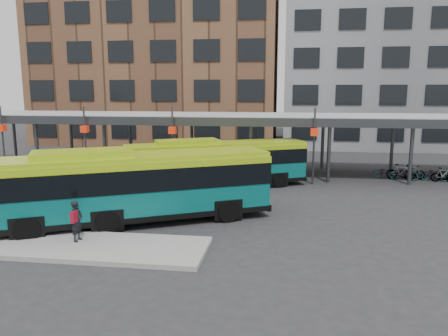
# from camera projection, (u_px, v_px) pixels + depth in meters

# --- Properties ---
(ground) EXTENTS (120.00, 120.00, 0.00)m
(ground) POSITION_uv_depth(u_px,v_px,m) (184.00, 228.00, 18.86)
(ground) COLOR #28282B
(ground) RESTS_ON ground
(boarding_island) EXTENTS (14.00, 3.00, 0.18)m
(boarding_island) POSITION_uv_depth(u_px,v_px,m) (26.00, 243.00, 16.69)
(boarding_island) COLOR gray
(boarding_island) RESTS_ON ground
(canopy) EXTENTS (40.00, 6.53, 4.80)m
(canopy) POSITION_uv_depth(u_px,v_px,m) (224.00, 118.00, 30.72)
(canopy) COLOR #999B9E
(canopy) RESTS_ON ground
(building_brick) EXTENTS (26.00, 14.00, 22.00)m
(building_brick) POSITION_uv_depth(u_px,v_px,m) (161.00, 44.00, 49.48)
(building_brick) COLOR brown
(building_brick) RESTS_ON ground
(building_grey) EXTENTS (24.00, 14.00, 20.00)m
(building_grey) POSITION_uv_depth(u_px,v_px,m) (400.00, 50.00, 46.04)
(building_grey) COLOR slate
(building_grey) RESTS_ON ground
(bus_front) EXTENTS (12.07, 7.86, 3.37)m
(bus_front) POSITION_uv_depth(u_px,v_px,m) (131.00, 185.00, 19.23)
(bus_front) COLOR #085959
(bus_front) RESTS_ON ground
(bus_rear) EXTENTS (10.78, 6.95, 3.00)m
(bus_rear) POSITION_uv_depth(u_px,v_px,m) (216.00, 162.00, 26.24)
(bus_rear) COLOR #085959
(bus_rear) RESTS_ON ground
(pedestrian) EXTENTS (0.41, 0.63, 1.59)m
(pedestrian) POSITION_uv_depth(u_px,v_px,m) (77.00, 221.00, 16.57)
(pedestrian) COLOR black
(pedestrian) RESTS_ON boarding_island
(bike_rack) EXTENTS (7.43, 1.68, 1.07)m
(bike_rack) POSITION_uv_depth(u_px,v_px,m) (430.00, 173.00, 28.57)
(bike_rack) COLOR slate
(bike_rack) RESTS_ON ground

